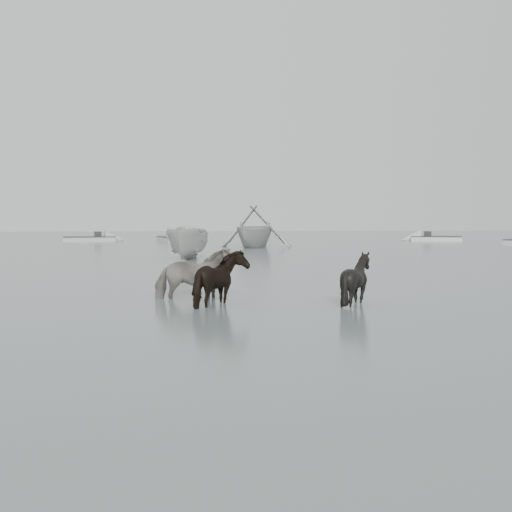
% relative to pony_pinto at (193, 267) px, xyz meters
% --- Properties ---
extents(ground, '(140.00, 140.00, 0.00)m').
position_rel_pony_pinto_xyz_m(ground, '(0.46, -2.44, -0.73)').
color(ground, '#51605A').
rests_on(ground, ground).
extents(pony_pinto, '(1.75, 0.84, 1.46)m').
position_rel_pony_pinto_xyz_m(pony_pinto, '(0.00, 0.00, 0.00)').
color(pony_pinto, black).
rests_on(pony_pinto, ground).
extents(pony_dark, '(1.29, 1.46, 1.34)m').
position_rel_pony_pinto_xyz_m(pony_dark, '(0.60, -1.07, -0.06)').
color(pony_dark, black).
rests_on(pony_dark, ground).
extents(pony_black, '(1.39, 1.29, 1.29)m').
position_rel_pony_pinto_xyz_m(pony_black, '(3.43, -1.14, -0.08)').
color(pony_black, black).
rests_on(pony_black, ground).
extents(rowboat_trail, '(5.64, 6.10, 2.65)m').
position_rel_pony_pinto_xyz_m(rowboat_trail, '(3.90, 23.83, 0.60)').
color(rowboat_trail, '#A9ACAA').
rests_on(rowboat_trail, ground).
extents(boat_small, '(2.32, 4.31, 1.58)m').
position_rel_pony_pinto_xyz_m(boat_small, '(-0.06, 13.48, 0.06)').
color(boat_small, '#B5B5B0').
rests_on(boat_small, ground).
extents(skiff_mid, '(2.92, 5.76, 0.75)m').
position_rel_pony_pinto_xyz_m(skiff_mid, '(-1.21, 33.26, -0.35)').
color(skiff_mid, '#ADB0AD').
rests_on(skiff_mid, ground).
extents(skiff_star, '(5.31, 3.07, 0.75)m').
position_rel_pony_pinto_xyz_m(skiff_star, '(18.39, 31.97, -0.35)').
color(skiff_star, silver).
rests_on(skiff_star, ground).
extents(skiff_far, '(5.34, 2.48, 0.75)m').
position_rel_pony_pinto_xyz_m(skiff_far, '(-7.34, 33.89, -0.35)').
color(skiff_far, '#ADB0AD').
rests_on(skiff_far, ground).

